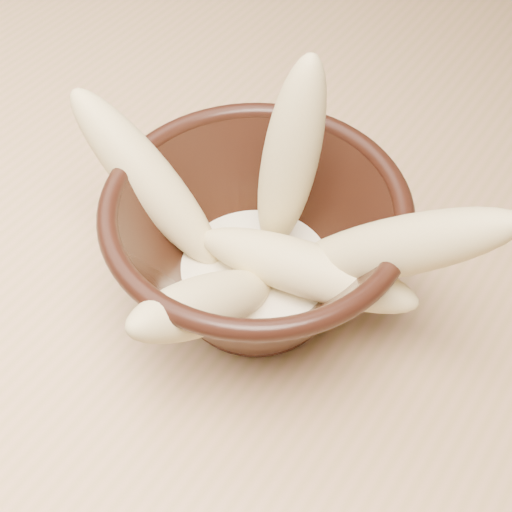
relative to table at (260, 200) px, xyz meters
The scene contains 8 objects.
table is the anchor object (origin of this frame).
bowl 0.24m from the table, 56.88° to the right, with size 0.22×0.22×0.12m.
milk_puddle 0.22m from the table, 56.88° to the right, with size 0.12×0.12×0.02m, color #FFF2CD.
banana_upright 0.25m from the table, 48.27° to the right, with size 0.04×0.04×0.16m, color #D9C380.
banana_left 0.25m from the table, 84.83° to the right, with size 0.04×0.04×0.16m, color #D9C380.
banana_right 0.30m from the table, 35.28° to the right, with size 0.04×0.04×0.19m, color #D9C380.
banana_across 0.26m from the table, 47.47° to the right, with size 0.04×0.04×0.17m, color #D9C380.
banana_front 0.30m from the table, 64.29° to the right, with size 0.04×0.04×0.14m, color #D9C380.
Camera 1 is at (0.29, -0.44, 1.21)m, focal length 50.00 mm.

